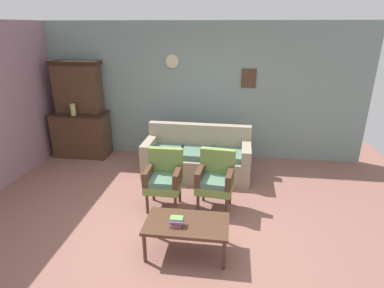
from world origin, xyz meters
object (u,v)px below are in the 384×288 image
(vase_on_cabinet, at_px, (73,110))
(armchair_near_cabinet, at_px, (216,178))
(armchair_near_couch_end, at_px, (164,177))
(book_stack_on_table, at_px, (176,222))
(side_cabinet, at_px, (82,134))
(floral_couch, at_px, (197,158))
(coffee_table, at_px, (187,226))

(vase_on_cabinet, distance_m, armchair_near_cabinet, 3.35)
(armchair_near_couch_end, bearing_deg, book_stack_on_table, -70.45)
(side_cabinet, height_order, armchair_near_couch_end, side_cabinet)
(side_cabinet, height_order, book_stack_on_table, side_cabinet)
(floral_couch, height_order, armchair_near_cabinet, same)
(floral_couch, bearing_deg, book_stack_on_table, -89.63)
(vase_on_cabinet, distance_m, coffee_table, 3.77)
(armchair_near_cabinet, bearing_deg, vase_on_cabinet, 152.58)
(side_cabinet, relative_size, book_stack_on_table, 7.16)
(vase_on_cabinet, relative_size, book_stack_on_table, 1.41)
(floral_couch, xyz_separation_m, coffee_table, (0.12, -2.14, 0.05))
(floral_couch, distance_m, armchair_near_cabinet, 1.16)
(side_cabinet, relative_size, coffee_table, 1.16)
(vase_on_cabinet, bearing_deg, coffee_table, -44.11)
(coffee_table, bearing_deg, vase_on_cabinet, 135.89)
(floral_couch, distance_m, armchair_near_couch_end, 1.22)
(side_cabinet, distance_m, armchair_near_couch_end, 2.79)
(armchair_near_cabinet, height_order, book_stack_on_table, armchair_near_cabinet)
(side_cabinet, xyz_separation_m, armchair_near_cabinet, (2.92, -1.71, 0.03))
(vase_on_cabinet, relative_size, armchair_near_cabinet, 0.25)
(armchair_near_cabinet, bearing_deg, book_stack_on_table, -108.73)
(side_cabinet, xyz_separation_m, vase_on_cabinet, (-0.02, -0.19, 0.58))
(side_cabinet, relative_size, armchair_near_couch_end, 1.28)
(side_cabinet, bearing_deg, floral_couch, -14.04)
(vase_on_cabinet, bearing_deg, floral_couch, -9.91)
(vase_on_cabinet, xyz_separation_m, coffee_table, (2.66, -2.58, -0.67))
(vase_on_cabinet, bearing_deg, armchair_near_couch_end, -36.19)
(armchair_near_couch_end, height_order, armchair_near_cabinet, same)
(floral_couch, relative_size, armchair_near_couch_end, 2.14)
(floral_couch, height_order, coffee_table, floral_couch)
(armchair_near_couch_end, bearing_deg, coffee_table, -63.72)
(floral_couch, xyz_separation_m, book_stack_on_table, (0.01, -2.22, 0.15))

